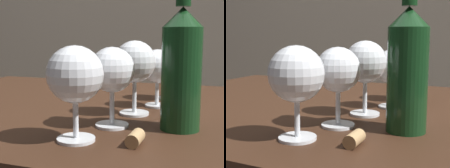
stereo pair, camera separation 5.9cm
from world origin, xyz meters
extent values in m
cube|color=#382114|center=(0.00, 0.00, 0.71)|extent=(1.14, 0.78, 0.03)
cylinder|color=#382114|center=(-0.51, 0.33, 0.35)|extent=(0.06, 0.06, 0.69)
cylinder|color=white|center=(0.05, -0.27, 0.73)|extent=(0.06, 0.06, 0.00)
cylinder|color=white|center=(0.05, -0.27, 0.76)|extent=(0.01, 0.01, 0.07)
sphere|color=white|center=(0.05, -0.27, 0.83)|extent=(0.09, 0.09, 0.09)
ellipsoid|color=maroon|center=(0.05, -0.27, 0.83)|extent=(0.08, 0.08, 0.04)
cylinder|color=white|center=(0.08, -0.18, 0.73)|extent=(0.06, 0.06, 0.00)
cylinder|color=white|center=(0.08, -0.18, 0.77)|extent=(0.01, 0.01, 0.07)
sphere|color=white|center=(0.08, -0.18, 0.83)|extent=(0.08, 0.08, 0.08)
ellipsoid|color=#470A16|center=(0.08, -0.18, 0.82)|extent=(0.07, 0.07, 0.03)
cylinder|color=white|center=(0.09, -0.07, 0.73)|extent=(0.06, 0.06, 0.00)
cylinder|color=white|center=(0.09, -0.07, 0.77)|extent=(0.01, 0.01, 0.08)
sphere|color=white|center=(0.09, -0.07, 0.84)|extent=(0.09, 0.09, 0.09)
ellipsoid|color=maroon|center=(0.09, -0.07, 0.83)|extent=(0.08, 0.08, 0.03)
cylinder|color=white|center=(0.12, 0.02, 0.73)|extent=(0.06, 0.06, 0.00)
cylinder|color=white|center=(0.12, 0.02, 0.76)|extent=(0.01, 0.01, 0.07)
sphere|color=white|center=(0.12, 0.02, 0.82)|extent=(0.08, 0.08, 0.08)
ellipsoid|color=#380711|center=(0.12, 0.02, 0.82)|extent=(0.07, 0.07, 0.03)
cylinder|color=white|center=(0.14, 0.12, 0.73)|extent=(0.07, 0.07, 0.00)
cylinder|color=white|center=(0.14, 0.12, 0.76)|extent=(0.01, 0.01, 0.06)
sphere|color=white|center=(0.14, 0.12, 0.81)|extent=(0.09, 0.09, 0.09)
ellipsoid|color=beige|center=(0.14, 0.12, 0.81)|extent=(0.08, 0.08, 0.04)
cylinder|color=#143819|center=(0.20, -0.15, 0.81)|extent=(0.07, 0.07, 0.18)
cone|color=#143819|center=(0.20, -0.15, 0.92)|extent=(0.07, 0.07, 0.03)
cylinder|color=tan|center=(0.15, -0.26, 0.73)|extent=(0.02, 0.04, 0.02)
camera|label=1|loc=(0.27, -0.73, 0.89)|focal=52.34mm
camera|label=2|loc=(0.33, -0.71, 0.89)|focal=52.34mm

